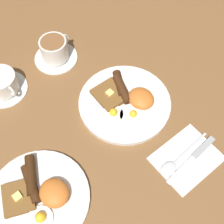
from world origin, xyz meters
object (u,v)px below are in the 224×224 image
object	(u,v)px
breakfast_plate_far	(39,197)
spoon	(173,165)
breakfast_plate_near	(125,101)
teacup_far	(2,84)
knife	(194,157)
teacup_near	(55,51)

from	to	relation	value
breakfast_plate_far	spoon	bearing A→B (deg)	-119.33
breakfast_plate_near	teacup_far	world-z (taller)	teacup_far
knife	spoon	distance (m)	0.06
breakfast_plate_near	breakfast_plate_far	xyz separation A→B (m)	(-0.05, 0.36, 0.00)
breakfast_plate_near	knife	size ratio (longest dim) A/B	1.44
breakfast_plate_far	spoon	distance (m)	0.36
breakfast_plate_near	spoon	world-z (taller)	breakfast_plate_near
breakfast_plate_far	spoon	world-z (taller)	breakfast_plate_far
teacup_far	spoon	size ratio (longest dim) A/B	0.79
breakfast_plate_far	teacup_far	world-z (taller)	teacup_far
breakfast_plate_near	breakfast_plate_far	world-z (taller)	same
spoon	teacup_near	bearing A→B (deg)	-90.03
breakfast_plate_near	knife	bearing A→B (deg)	-177.38
breakfast_plate_far	knife	size ratio (longest dim) A/B	1.35
breakfast_plate_near	knife	distance (m)	0.25
teacup_far	knife	world-z (taller)	teacup_far
breakfast_plate_far	teacup_far	xyz separation A→B (m)	(0.35, -0.12, 0.02)
breakfast_plate_near	spoon	distance (m)	0.23
knife	teacup_far	bearing A→B (deg)	-65.91
teacup_far	teacup_near	bearing A→B (deg)	-92.90
teacup_near	knife	world-z (taller)	teacup_near
breakfast_plate_near	teacup_far	bearing A→B (deg)	38.58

